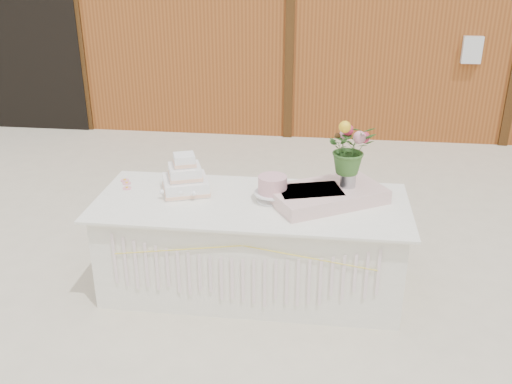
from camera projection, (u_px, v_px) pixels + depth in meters
The scene contains 9 objects.
ground at pixel (251, 287), 4.66m from camera, with size 80.00×80.00×0.00m, color beige.
barn at pixel (298, 3), 9.44m from camera, with size 12.60×4.60×3.30m.
cake_table at pixel (251, 246), 4.50m from camera, with size 2.40×1.00×0.77m.
wedding_cake at pixel (185, 179), 4.48m from camera, with size 0.44×0.44×0.31m.
pink_cake_stand at pixel (272, 187), 4.32m from camera, with size 0.28×0.28×0.20m.
satin_runner at pixel (327, 195), 4.34m from camera, with size 0.84×0.49×0.11m, color beige.
flower_vase at pixel (348, 177), 4.32m from camera, with size 0.12×0.12×0.16m, color #A4A3A8.
bouquet at pixel (351, 142), 4.21m from camera, with size 0.35×0.31×0.39m, color #356126.
loose_flowers at pixel (124, 188), 4.58m from camera, with size 0.14×0.34×0.02m, color pink, non-canonical shape.
Camera 1 is at (0.53, -3.92, 2.58)m, focal length 40.00 mm.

